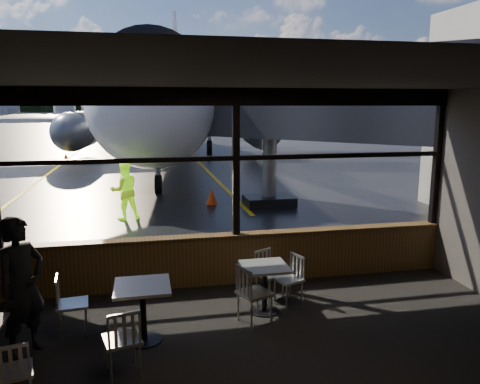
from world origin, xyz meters
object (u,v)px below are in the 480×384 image
object	(u,v)px
chair_near_w	(255,294)
cone_nose	(212,196)
cafe_table_mid	(143,313)
chair_near_e	(288,280)
chair_left_s	(13,373)
chair_mid_s	(122,340)
airliner	(169,60)
chair_mid_w	(73,305)
chair_near_n	(270,275)
jet_bridge	(317,129)
cone_wing	(66,158)
passenger	(22,287)
ground_crew	(124,190)
cafe_table_near	(265,289)

from	to	relation	value
chair_near_w	cone_nose	xyz separation A→B (m)	(0.61, 8.54, -0.20)
cafe_table_mid	chair_near_e	xyz separation A→B (m)	(2.32, 0.79, -0.00)
chair_left_s	cone_nose	bearing A→B (deg)	57.14
chair_mid_s	airliner	bearing A→B (deg)	71.99
cafe_table_mid	chair_mid_w	bearing A→B (deg)	156.10
chair_near_n	chair_left_s	size ratio (longest dim) A/B	1.00
jet_bridge	cone_wing	size ratio (longest dim) A/B	20.82
chair_near_n	jet_bridge	bearing A→B (deg)	-144.81
chair_mid_w	cafe_table_mid	bearing A→B (deg)	60.04
passenger	ground_crew	bearing A→B (deg)	30.10
chair_near_w	chair_near_n	world-z (taller)	chair_near_w
chair_near_e	chair_near_w	bearing A→B (deg)	107.63
cafe_table_mid	chair_mid_s	world-z (taller)	chair_mid_s
cafe_table_mid	chair_near_e	size ratio (longest dim) A/B	1.00
chair_near_w	cone_nose	size ratio (longest dim) A/B	1.76
chair_mid_s	cone_wing	distance (m)	22.59
chair_mid_w	passenger	size ratio (longest dim) A/B	0.47
jet_bridge	cone_wing	world-z (taller)	jet_bridge
chair_left_s	cafe_table_near	bearing A→B (deg)	15.27
airliner	chair_left_s	distance (m)	26.04
airliner	cone_wing	bearing A→B (deg)	-151.28
chair_near_e	ground_crew	size ratio (longest dim) A/B	0.49
jet_bridge	chair_near_e	xyz separation A→B (m)	(-2.95, -6.58, -2.09)
chair_near_e	chair_near_n	world-z (taller)	chair_near_n
airliner	chair_near_e	size ratio (longest dim) A/B	47.36
airliner	cafe_table_near	distance (m)	24.15
chair_left_s	cone_nose	xyz separation A→B (m)	(3.60, 9.95, -0.15)
chair_near_w	chair_left_s	size ratio (longest dim) A/B	1.12
chair_near_n	cone_wing	xyz separation A→B (m)	(-6.25, 20.42, -0.14)
airliner	jet_bridge	size ratio (longest dim) A/B	3.39
cone_wing	cafe_table_mid	bearing A→B (deg)	-79.03
chair_mid_s	cone_wing	size ratio (longest dim) A/B	1.60
jet_bridge	ground_crew	bearing A→B (deg)	-179.03
chair_mid_s	ground_crew	bearing A→B (deg)	78.49
chair_near_w	chair_mid_s	size ratio (longest dim) A/B	1.04
chair_near_w	chair_left_s	bearing A→B (deg)	-86.21
airliner	chair_mid_s	distance (m)	25.51
cafe_table_near	passenger	world-z (taller)	passenger
cafe_table_near	chair_near_n	size ratio (longest dim) A/B	0.94
chair_mid_s	cone_wing	world-z (taller)	chair_mid_s
cafe_table_near	jet_bridge	bearing A→B (deg)	63.43
airliner	cone_wing	size ratio (longest dim) A/B	70.65
airliner	cafe_table_mid	world-z (taller)	airliner
chair_mid_w	jet_bridge	bearing A→B (deg)	131.95
chair_near_n	cafe_table_near	bearing A→B (deg)	38.61
ground_crew	cafe_table_near	bearing A→B (deg)	92.00
chair_near_e	cone_nose	bearing A→B (deg)	-20.14
chair_mid_w	passenger	distance (m)	0.85
chair_near_n	ground_crew	bearing A→B (deg)	-95.54
jet_bridge	passenger	distance (m)	10.14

